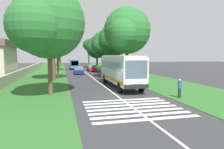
% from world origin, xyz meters
% --- Properties ---
extents(ground, '(160.00, 160.00, 0.00)m').
position_xyz_m(ground, '(0.00, 0.00, 0.00)').
color(ground, '#333335').
extents(grass_verge_left, '(120.00, 8.00, 0.04)m').
position_xyz_m(grass_verge_left, '(15.00, 8.20, 0.02)').
color(grass_verge_left, '#2D6628').
rests_on(grass_verge_left, ground).
extents(grass_verge_right, '(120.00, 8.00, 0.04)m').
position_xyz_m(grass_verge_right, '(15.00, -8.20, 0.02)').
color(grass_verge_right, '#2D6628').
rests_on(grass_verge_right, ground).
extents(centre_line, '(110.00, 0.16, 0.01)m').
position_xyz_m(centre_line, '(15.00, 0.00, 0.00)').
color(centre_line, silver).
rests_on(centre_line, ground).
extents(coach_bus, '(11.16, 2.62, 3.73)m').
position_xyz_m(coach_bus, '(4.28, -1.80, 2.15)').
color(coach_bus, silver).
rests_on(coach_bus, ground).
extents(zebra_crossing, '(5.85, 6.80, 0.01)m').
position_xyz_m(zebra_crossing, '(-5.54, 0.00, 0.00)').
color(zebra_crossing, silver).
rests_on(zebra_crossing, ground).
extents(trailing_car_0, '(4.30, 1.78, 1.43)m').
position_xyz_m(trailing_car_0, '(21.85, 1.77, 0.67)').
color(trailing_car_0, navy).
rests_on(trailing_car_0, ground).
extents(trailing_car_1, '(4.30, 1.78, 1.43)m').
position_xyz_m(trailing_car_1, '(28.34, -1.77, 0.67)').
color(trailing_car_1, '#B21E1E').
rests_on(trailing_car_1, ground).
extents(trailing_minibus_0, '(6.00, 2.14, 2.53)m').
position_xyz_m(trailing_minibus_0, '(35.74, 1.85, 1.55)').
color(trailing_minibus_0, teal).
rests_on(trailing_minibus_0, ground).
extents(roadside_tree_left_0, '(7.02, 5.64, 10.36)m').
position_xyz_m(roadside_tree_left_0, '(62.01, 5.60, 7.39)').
color(roadside_tree_left_0, brown).
rests_on(roadside_tree_left_0, grass_verge_left).
extents(roadside_tree_left_1, '(6.33, 5.03, 9.93)m').
position_xyz_m(roadside_tree_left_1, '(51.16, 6.53, 7.30)').
color(roadside_tree_left_1, '#4C3826').
rests_on(roadside_tree_left_1, grass_verge_left).
extents(roadside_tree_left_2, '(8.17, 6.72, 10.11)m').
position_xyz_m(roadside_tree_left_2, '(0.75, 6.28, 6.60)').
color(roadside_tree_left_2, brown).
rests_on(roadside_tree_left_2, grass_verge_left).
extents(roadside_tree_left_3, '(5.29, 4.53, 8.06)m').
position_xyz_m(roadside_tree_left_3, '(32.43, 5.81, 5.70)').
color(roadside_tree_left_3, brown).
rests_on(roadside_tree_left_3, grass_verge_left).
extents(roadside_tree_left_4, '(6.89, 6.16, 11.02)m').
position_xyz_m(roadside_tree_left_4, '(12.98, 6.30, 7.82)').
color(roadside_tree_left_4, brown).
rests_on(roadside_tree_left_4, grass_verge_left).
extents(roadside_tree_right_0, '(5.48, 4.47, 9.79)m').
position_xyz_m(roadside_tree_right_0, '(61.54, -5.21, 7.41)').
color(roadside_tree_right_0, '#3D2D1E').
rests_on(roadside_tree_right_0, grass_verge_right).
extents(roadside_tree_right_1, '(8.22, 7.12, 9.87)m').
position_xyz_m(roadside_tree_right_1, '(31.87, -5.54, 6.18)').
color(roadside_tree_right_1, brown).
rests_on(roadside_tree_right_1, grass_verge_right).
extents(roadside_tree_right_2, '(7.88, 6.60, 9.23)m').
position_xyz_m(roadside_tree_right_2, '(41.87, -5.09, 5.80)').
color(roadside_tree_right_2, brown).
rests_on(roadside_tree_right_2, grass_verge_right).
extents(roadside_tree_right_3, '(8.25, 6.73, 10.10)m').
position_xyz_m(roadside_tree_right_3, '(21.96, -5.37, 6.61)').
color(roadside_tree_right_3, '#4C3826').
rests_on(roadside_tree_right_3, grass_verge_right).
extents(roadside_tree_right_4, '(8.36, 7.33, 11.23)m').
position_xyz_m(roadside_tree_right_4, '(11.93, -4.91, 7.44)').
color(roadside_tree_right_4, '#4C3826').
rests_on(roadside_tree_right_4, grass_verge_right).
extents(utility_pole, '(0.24, 1.40, 8.79)m').
position_xyz_m(utility_pole, '(14.57, 5.58, 4.58)').
color(utility_pole, '#473828').
rests_on(utility_pole, grass_verge_left).
extents(roadside_wall, '(70.00, 0.40, 1.36)m').
position_xyz_m(roadside_wall, '(20.00, 11.60, 0.72)').
color(roadside_wall, '#B2A893').
rests_on(roadside_wall, grass_verge_left).
extents(pedestrian, '(0.34, 0.34, 1.69)m').
position_xyz_m(pedestrian, '(-3.28, -5.11, 0.91)').
color(pedestrian, '#26262D').
rests_on(pedestrian, grass_verge_right).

